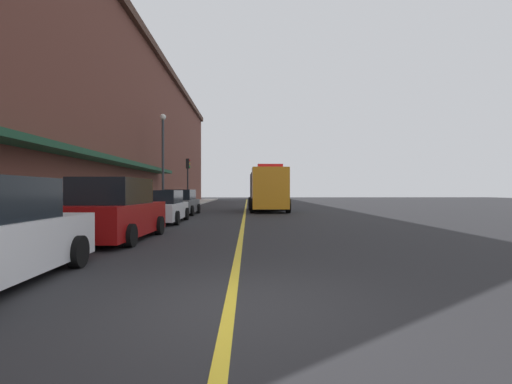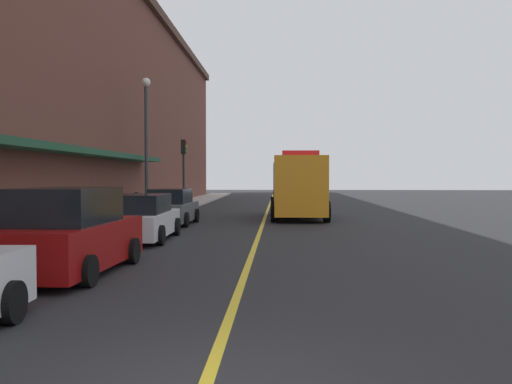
{
  "view_description": "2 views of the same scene",
  "coord_description": "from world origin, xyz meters",
  "px_view_note": "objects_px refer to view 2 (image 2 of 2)",
  "views": [
    {
      "loc": [
        0.25,
        -4.92,
        1.53
      ],
      "look_at": [
        0.64,
        14.69,
        1.46
      ],
      "focal_mm": 26.4,
      "sensor_mm": 36.0,
      "label": 1
    },
    {
      "loc": [
        0.77,
        -5.29,
        2.17
      ],
      "look_at": [
        -0.45,
        23.19,
        1.34
      ],
      "focal_mm": 39.0,
      "sensor_mm": 36.0,
      "label": 2
    }
  ],
  "objects_px": {
    "parked_car_3": "(171,208)",
    "parking_meter_2": "(50,218)",
    "parked_car_1": "(70,234)",
    "utility_truck": "(298,187)",
    "street_lamp_left": "(146,132)",
    "traffic_light_near": "(184,160)",
    "parked_car_2": "(141,218)",
    "parking_meter_1": "(137,202)"
  },
  "relations": [
    {
      "from": "parked_car_1",
      "to": "utility_truck",
      "type": "relative_size",
      "value": 0.63
    },
    {
      "from": "parking_meter_2",
      "to": "street_lamp_left",
      "type": "distance_m",
      "value": 13.66
    },
    {
      "from": "street_lamp_left",
      "to": "traffic_light_near",
      "type": "xyz_separation_m",
      "value": [
        0.66,
        7.07,
        -1.24
      ]
    },
    {
      "from": "parked_car_2",
      "to": "traffic_light_near",
      "type": "distance_m",
      "value": 16.55
    },
    {
      "from": "parked_car_1",
      "to": "parking_meter_2",
      "type": "height_order",
      "value": "parked_car_1"
    },
    {
      "from": "traffic_light_near",
      "to": "parked_car_1",
      "type": "bearing_deg",
      "value": -86.41
    },
    {
      "from": "parked_car_2",
      "to": "parked_car_3",
      "type": "relative_size",
      "value": 1.14
    },
    {
      "from": "parked_car_1",
      "to": "traffic_light_near",
      "type": "distance_m",
      "value": 22.95
    },
    {
      "from": "parking_meter_1",
      "to": "street_lamp_left",
      "type": "height_order",
      "value": "street_lamp_left"
    },
    {
      "from": "parking_meter_1",
      "to": "parking_meter_2",
      "type": "distance_m",
      "value": 8.95
    },
    {
      "from": "parked_car_2",
      "to": "utility_truck",
      "type": "bearing_deg",
      "value": -29.89
    },
    {
      "from": "parked_car_2",
      "to": "utility_truck",
      "type": "height_order",
      "value": "utility_truck"
    },
    {
      "from": "utility_truck",
      "to": "parking_meter_1",
      "type": "distance_m",
      "value": 8.75
    },
    {
      "from": "parked_car_2",
      "to": "parking_meter_2",
      "type": "height_order",
      "value": "parked_car_2"
    },
    {
      "from": "utility_truck",
      "to": "parking_meter_2",
      "type": "height_order",
      "value": "utility_truck"
    },
    {
      "from": "parked_car_1",
      "to": "utility_truck",
      "type": "bearing_deg",
      "value": -16.64
    },
    {
      "from": "parked_car_1",
      "to": "parking_meter_2",
      "type": "bearing_deg",
      "value": 32.71
    },
    {
      "from": "parked_car_3",
      "to": "parking_meter_2",
      "type": "bearing_deg",
      "value": 173.77
    },
    {
      "from": "parked_car_2",
      "to": "parking_meter_1",
      "type": "height_order",
      "value": "parked_car_2"
    },
    {
      "from": "parked_car_1",
      "to": "street_lamp_left",
      "type": "xyz_separation_m",
      "value": [
        -2.09,
        15.72,
        3.51
      ]
    },
    {
      "from": "parked_car_3",
      "to": "parked_car_1",
      "type": "bearing_deg",
      "value": -177.87
    },
    {
      "from": "parked_car_3",
      "to": "traffic_light_near",
      "type": "xyz_separation_m",
      "value": [
        -1.25,
        10.36,
        2.4
      ]
    },
    {
      "from": "parking_meter_1",
      "to": "traffic_light_near",
      "type": "bearing_deg",
      "value": 89.69
    },
    {
      "from": "street_lamp_left",
      "to": "utility_truck",
      "type": "bearing_deg",
      "value": 6.74
    },
    {
      "from": "parked_car_1",
      "to": "street_lamp_left",
      "type": "relative_size",
      "value": 0.69
    },
    {
      "from": "utility_truck",
      "to": "street_lamp_left",
      "type": "height_order",
      "value": "street_lamp_left"
    },
    {
      "from": "street_lamp_left",
      "to": "parking_meter_1",
      "type": "bearing_deg",
      "value": -82.03
    },
    {
      "from": "parked_car_1",
      "to": "traffic_light_near",
      "type": "height_order",
      "value": "traffic_light_near"
    },
    {
      "from": "parked_car_1",
      "to": "traffic_light_near",
      "type": "relative_size",
      "value": 1.11
    },
    {
      "from": "parking_meter_2",
      "to": "traffic_light_near",
      "type": "xyz_separation_m",
      "value": [
        0.06,
        20.3,
        2.1
      ]
    },
    {
      "from": "parked_car_1",
      "to": "parked_car_3",
      "type": "height_order",
      "value": "parked_car_1"
    },
    {
      "from": "parked_car_1",
      "to": "street_lamp_left",
      "type": "distance_m",
      "value": 16.25
    },
    {
      "from": "parked_car_1",
      "to": "parked_car_3",
      "type": "relative_size",
      "value": 1.14
    },
    {
      "from": "parked_car_2",
      "to": "street_lamp_left",
      "type": "xyz_separation_m",
      "value": [
        -2.04,
        9.25,
        3.66
      ]
    },
    {
      "from": "utility_truck",
      "to": "traffic_light_near",
      "type": "xyz_separation_m",
      "value": [
        -6.97,
        6.17,
        1.56
      ]
    },
    {
      "from": "parked_car_1",
      "to": "utility_truck",
      "type": "xyz_separation_m",
      "value": [
        5.54,
        16.63,
        0.7
      ]
    },
    {
      "from": "utility_truck",
      "to": "street_lamp_left",
      "type": "distance_m",
      "value": 8.18
    },
    {
      "from": "traffic_light_near",
      "to": "street_lamp_left",
      "type": "bearing_deg",
      "value": -95.35
    },
    {
      "from": "parked_car_3",
      "to": "parking_meter_1",
      "type": "xyz_separation_m",
      "value": [
        -1.31,
        -0.99,
        0.31
      ]
    },
    {
      "from": "parked_car_3",
      "to": "parking_meter_1",
      "type": "height_order",
      "value": "parked_car_3"
    },
    {
      "from": "parked_car_1",
      "to": "parked_car_2",
      "type": "relative_size",
      "value": 1.0
    },
    {
      "from": "parked_car_3",
      "to": "utility_truck",
      "type": "relative_size",
      "value": 0.55
    }
  ]
}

